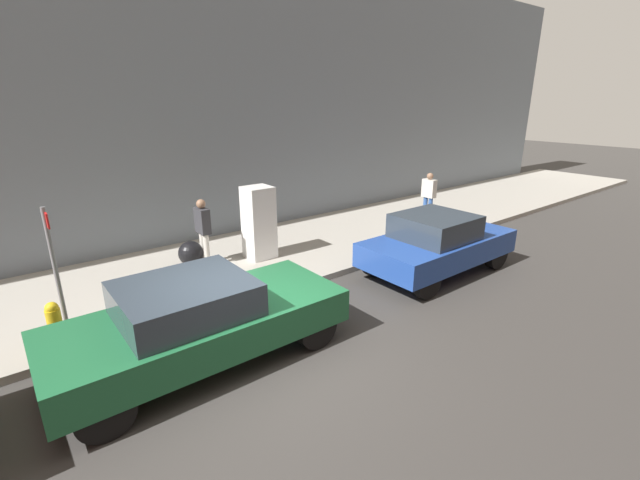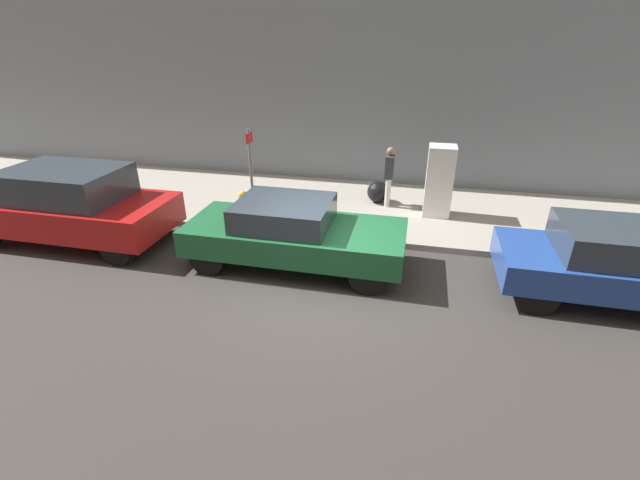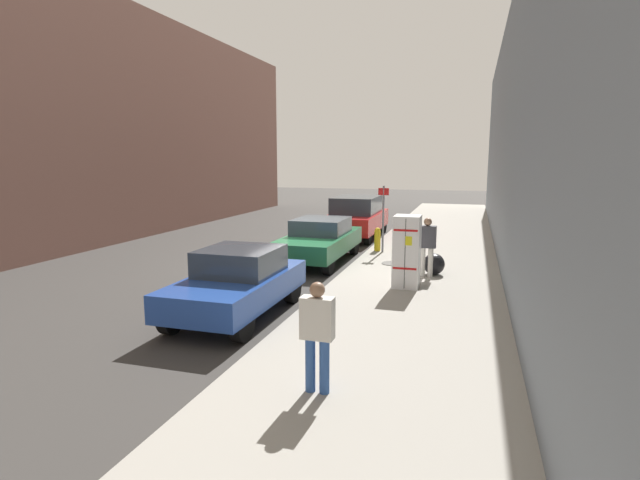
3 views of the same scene
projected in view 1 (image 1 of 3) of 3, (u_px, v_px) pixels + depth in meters
The scene contains 12 objects.
ground_plane at pixel (260, 360), 6.88m from camera, with size 80.00×80.00×0.00m, color #383533.
sidewalk_slab at pixel (171, 279), 9.78m from camera, with size 4.33×44.00×0.14m, color #9E998E.
building_facade_near at pixel (111, 96), 10.75m from camera, with size 1.66×39.60×8.09m, color slate.
discarded_refrigerator at pixel (259, 223), 10.65m from camera, with size 0.64×0.68×1.81m.
manhole_cover at pixel (165, 295), 8.78m from camera, with size 0.70×0.70×0.02m, color #47443F.
street_sign_post at pixel (55, 268), 6.82m from camera, with size 0.36×0.07×2.29m.
fire_hydrant at pixel (55, 325), 6.83m from camera, with size 0.22×0.22×0.82m.
trash_bag at pixel (191, 253), 10.33m from camera, with size 0.60×0.60×0.60m, color black.
pedestrian_walking_far at pixel (429, 194), 13.94m from camera, with size 0.45×0.22×1.57m.
pedestrian_standing_near at pixel (203, 228), 10.16m from camera, with size 0.47×0.22×1.62m.
parked_sedan_green at pixel (199, 320), 6.62m from camera, with size 1.84×4.51×1.41m.
parked_hatchback_blue at pixel (437, 243), 10.11m from camera, with size 1.77×3.89×1.46m.
Camera 1 is at (5.24, -2.90, 4.02)m, focal length 24.00 mm.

